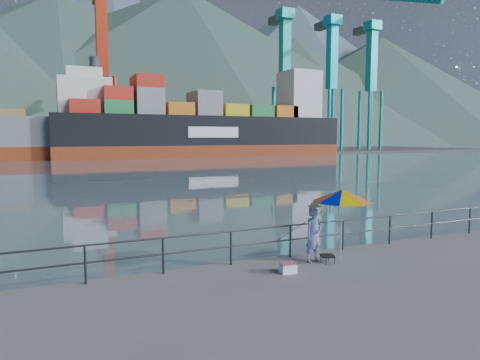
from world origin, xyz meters
The scene contains 13 objects.
ground centered at (0.00, -3.50, -0.25)m, with size 24.00×11.00×0.50m, color slate.
harbor_water centered at (0.00, 130.00, 0.00)m, with size 500.00×280.00×0.00m, color slate.
far_dock centered at (10.00, 93.00, 0.00)m, with size 200.00×40.00×0.40m, color #514F4C.
guardrail centered at (0.00, 1.70, 0.52)m, with size 22.00×0.06×1.03m.
mountains centered at (38.82, 207.75, 35.55)m, with size 600.00×332.80×80.00m.
port_cranes centered at (31.00, 84.00, 16.00)m, with size 116.00×28.00×38.40m.
container_stacks centered at (34.10, 94.25, 3.36)m, with size 58.00×8.40×7.80m.
fisherman centered at (1.38, 0.98, 0.83)m, with size 0.60×0.40×1.66m, color #1B3397.
beach_umbrella centered at (2.10, 0.62, 2.01)m, with size 1.88×1.88×2.19m.
folding_stool centered at (1.67, 0.69, 0.13)m, with size 0.48×0.48×0.25m.
cooler_bag centered at (0.15, 0.38, 0.12)m, with size 0.42×0.28×0.24m, color white.
fishing_rod centered at (1.41, 1.88, 0.00)m, with size 0.02×0.02×2.05m, color black.
container_ship centered at (24.33, 71.02, 5.86)m, with size 56.52×9.42×18.10m.
Camera 1 is at (-5.71, -9.52, 3.74)m, focal length 32.00 mm.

